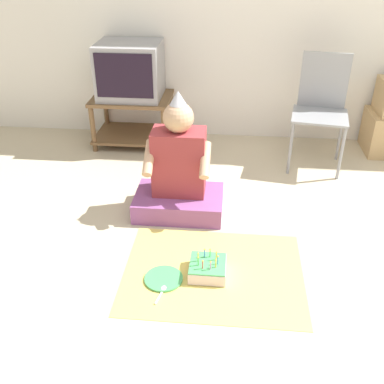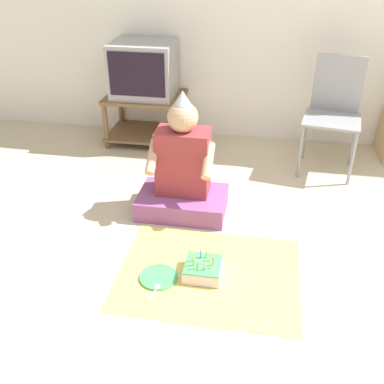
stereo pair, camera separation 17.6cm
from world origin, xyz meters
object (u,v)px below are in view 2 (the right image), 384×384
(folding_chair, at_px, (334,107))
(person_seated, at_px, (183,174))
(birthday_cake, at_px, (203,269))
(tv, at_px, (144,69))
(paper_plate, at_px, (159,277))

(folding_chair, height_order, person_seated, folding_chair)
(birthday_cake, bearing_deg, tv, 113.95)
(tv, distance_m, birthday_cake, 2.06)
(person_seated, bearing_deg, paper_plate, -90.11)
(tv, distance_m, person_seated, 1.31)
(tv, relative_size, folding_chair, 0.60)
(birthday_cake, distance_m, paper_plate, 0.26)
(paper_plate, bearing_deg, birthday_cake, 16.32)
(birthday_cake, xyz_separation_m, paper_plate, (-0.24, -0.07, -0.03))
(birthday_cake, relative_size, paper_plate, 0.95)
(folding_chair, bearing_deg, person_seated, -140.40)
(birthday_cake, bearing_deg, folding_chair, 62.45)
(folding_chair, height_order, birthday_cake, folding_chair)
(person_seated, bearing_deg, folding_chair, 39.60)
(folding_chair, distance_m, birthday_cake, 1.79)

